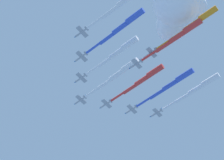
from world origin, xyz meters
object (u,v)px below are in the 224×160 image
Objects in this scene: jet_port_mid at (121,27)px; jet_starboard_mid at (171,84)px; jet_trail_port at (178,36)px; jet_lead at (117,75)px; jet_starboard_outer at (196,89)px; jet_starboard_inner at (142,80)px; jet_trail_starboard at (193,24)px; jet_port_inner at (117,53)px.

jet_port_mid is 50.13m from jet_starboard_mid.
jet_starboard_mid is at bearing -7.35° from jet_trail_port.
jet_trail_port is at bearing -137.92° from jet_lead.
jet_starboard_outer is at bearing -90.28° from jet_lead.
jet_starboard_inner is 0.96× the size of jet_starboard_mid.
jet_starboard_outer is 43.54m from jet_trail_starboard.
jet_starboard_outer is at bearing -88.96° from jet_starboard_mid.
jet_starboard_inner is at bearing 26.01° from jet_trail_starboard.
jet_trail_port is (-33.03, -29.83, -1.75)m from jet_lead.
jet_starboard_inner is at bearing 85.83° from jet_starboard_mid.
jet_lead is at bearing 89.07° from jet_starboard_mid.
jet_starboard_outer is (-0.25, -50.71, -2.98)m from jet_lead.
jet_trail_starboard is at bearing 161.39° from jet_starboard_outer.
jet_starboard_mid is at bearing -68.51° from jet_port_inner.
jet_lead is 1.04× the size of jet_starboard_inner.
jet_starboard_outer is at bearing -18.61° from jet_trail_starboard.
jet_port_mid is 33.81m from jet_trail_port.
jet_starboard_mid is at bearing 91.04° from jet_starboard_outer.
jet_trail_starboard is (-40.89, -2.82, 2.61)m from jet_starboard_mid.
jet_lead reaches higher than jet_starboard_mid.
jet_trail_port is (-33.77, -13.57, -1.08)m from jet_starboard_inner.
jet_lead is 15.33m from jet_port_inner.
jet_port_inner reaches higher than jet_trail_starboard.
jet_lead is at bearing 42.08° from jet_trail_port.
jet_port_inner is 0.94× the size of jet_port_mid.
jet_starboard_inner reaches higher than jet_port_mid.
jet_trail_port is at bearing -89.63° from jet_port_mid.
jet_starboard_inner is at bearing -30.77° from jet_port_mid.
jet_trail_starboard is at bearing -123.61° from jet_port_inner.
jet_lead is 55.45m from jet_trail_starboard.
jet_starboard_outer is (14.81, -53.55, -3.21)m from jet_port_inner.
jet_port_inner is 55.65m from jet_starboard_outer.
jet_port_mid is 0.99× the size of jet_starboard_mid.
jet_starboard_inner reaches higher than jet_starboard_mid.
jet_starboard_outer is (0.30, -16.69, -0.02)m from jet_starboard_mid.
jet_trail_starboard is at bearing -140.20° from jet_trail_port.
jet_port_inner is at bearing 105.46° from jet_starboard_outer.
jet_port_inner is 24.81m from jet_starboard_inner.
jet_starboard_mid is 1.02× the size of jet_starboard_outer.
jet_trail_port is (-32.47, 4.19, 1.21)m from jet_starboard_mid.
jet_lead reaches higher than jet_trail_starboard.
jet_lead is 33.57m from jet_port_mid.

